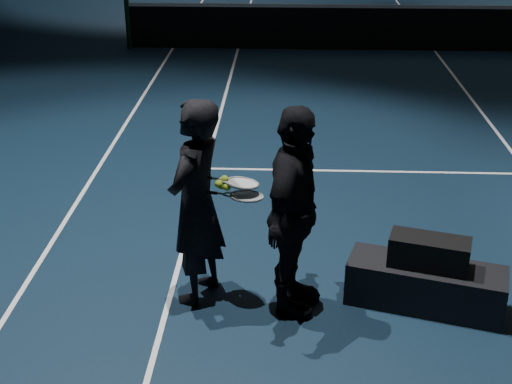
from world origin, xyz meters
TOP-DOWN VIEW (x-y plane):
  - floor at (0.00, 0.00)m, footprint 36.00×36.00m
  - court_lines at (0.00, 0.00)m, footprint 10.98×23.78m
  - net_post_left at (-6.40, 0.00)m, footprint 0.10×0.10m
  - net_mesh at (0.00, 0.00)m, footprint 12.80×0.02m
  - net_tape at (0.00, 0.00)m, footprint 12.80×0.03m
  - player_bench at (-1.83, -9.40)m, footprint 1.43×0.81m
  - racket_bag at (-1.83, -9.40)m, footprint 0.73×0.47m
  - bag_signature at (-1.83, -9.55)m, footprint 0.30×0.09m
  - player_a at (-3.85, -9.32)m, footprint 0.66×0.80m
  - player_b at (-3.01, -9.48)m, footprint 0.74×1.17m
  - racket_lower at (-3.40, -9.40)m, footprint 0.71×0.34m
  - racket_upper at (-3.45, -9.35)m, footprint 0.70×0.30m
  - tennis_balls at (-3.59, -9.36)m, footprint 0.12×0.10m

SIDE VIEW (x-z plane):
  - floor at x=0.00m, z-range 0.00..0.00m
  - court_lines at x=0.00m, z-range 0.00..0.01m
  - player_bench at x=-1.83m, z-range 0.00..0.41m
  - net_mesh at x=0.00m, z-range 0.02..0.88m
  - racket_bag at x=-1.83m, z-range 0.41..0.68m
  - bag_signature at x=-1.83m, z-range 0.50..0.59m
  - net_post_left at x=-6.40m, z-range 0.00..1.10m
  - net_tape at x=0.00m, z-range 0.88..0.95m
  - player_a at x=-3.85m, z-range 0.00..1.86m
  - player_b at x=-3.01m, z-range 0.00..1.86m
  - racket_lower at x=-3.40m, z-range 1.03..1.06m
  - tennis_balls at x=-3.59m, z-range 1.07..1.19m
  - racket_upper at x=-3.45m, z-range 1.09..1.19m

